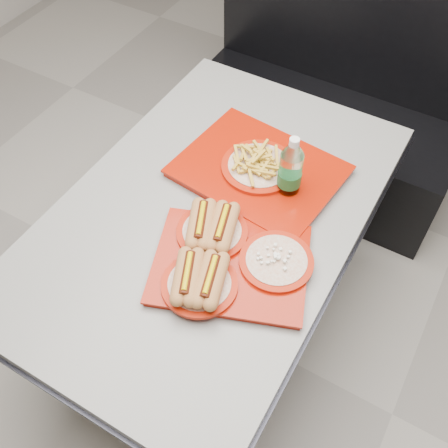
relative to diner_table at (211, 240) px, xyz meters
The scene contains 6 objects.
ground 0.58m from the diner_table, ahead, with size 6.00×6.00×0.00m, color gray.
diner_table is the anchor object (origin of this frame).
booth_bench 1.11m from the diner_table, 90.00° to the left, with size 1.30×0.57×1.35m.
tray_near 0.30m from the diner_table, 48.24° to the right, with size 0.54×0.48×0.10m.
tray_far 0.30m from the diner_table, 74.35° to the left, with size 0.56×0.46×0.10m.
water_bottle 0.37m from the diner_table, 44.64° to the left, with size 0.08×0.08×0.24m.
Camera 1 is at (0.58, -0.91, 2.03)m, focal length 42.00 mm.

